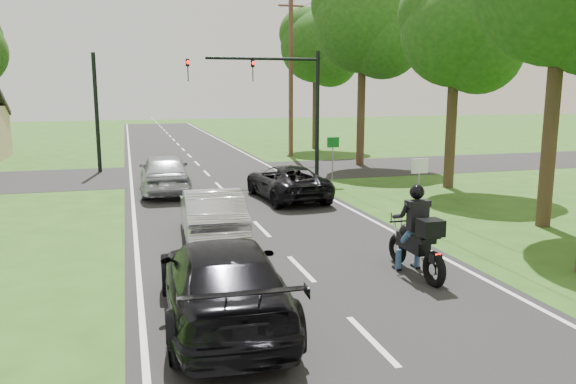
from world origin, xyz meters
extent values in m
plane|color=#274C15|center=(0.00, 0.00, 0.00)|extent=(140.00, 140.00, 0.00)
cube|color=black|center=(0.00, 10.00, 0.01)|extent=(8.00, 100.00, 0.01)
cube|color=black|center=(0.00, 16.00, 0.01)|extent=(60.00, 7.00, 0.01)
torus|color=black|center=(2.39, -0.21, 0.37)|extent=(0.16, 0.74, 0.74)
torus|color=black|center=(2.41, -1.89, 0.37)|extent=(0.19, 0.81, 0.81)
cube|color=black|center=(2.40, -0.94, 0.71)|extent=(0.32, 1.07, 0.34)
sphere|color=black|center=(2.40, -0.66, 0.91)|extent=(0.38, 0.38, 0.38)
cube|color=black|center=(2.40, -1.33, 0.91)|extent=(0.39, 0.62, 0.11)
cube|color=#FF0C07|center=(2.41, -2.01, 0.73)|extent=(0.11, 0.03, 0.06)
cylinder|color=silver|center=(2.58, -1.55, 0.35)|extent=(0.11, 0.90, 0.10)
cylinder|color=black|center=(2.40, -0.43, 1.11)|extent=(0.69, 0.05, 0.04)
cube|color=black|center=(2.41, -1.67, 1.24)|extent=(0.50, 0.45, 0.36)
cube|color=black|center=(2.40, -1.11, 1.39)|extent=(0.45, 0.25, 0.67)
sphere|color=black|center=(2.40, -1.03, 1.91)|extent=(0.34, 0.34, 0.34)
cylinder|color=navy|center=(2.15, -0.74, 0.26)|extent=(0.14, 0.14, 0.50)
cylinder|color=navy|center=(2.64, -0.73, 0.26)|extent=(0.14, 0.14, 0.50)
imported|color=black|center=(2.04, 8.40, 0.67)|extent=(2.53, 4.90, 1.32)
imported|color=silver|center=(-1.62, 3.17, 0.75)|extent=(1.77, 4.53, 1.47)
imported|color=#AAABB2|center=(-2.39, 11.01, 0.84)|extent=(2.05, 4.88, 1.65)
imported|color=black|center=(-2.27, -2.50, 0.78)|extent=(2.35, 5.35, 1.53)
cylinder|color=black|center=(5.20, 14.00, 3.00)|extent=(0.20, 0.20, 6.00)
cylinder|color=black|center=(2.50, 14.00, 5.60)|extent=(5.40, 0.14, 0.14)
imported|color=black|center=(2.00, 14.00, 5.05)|extent=(0.16, 0.36, 1.00)
imported|color=black|center=(-1.00, 14.00, 5.05)|extent=(0.16, 0.36, 1.00)
sphere|color=#FF0C07|center=(2.00, 13.82, 5.38)|extent=(0.16, 0.16, 0.16)
sphere|color=#FF0C07|center=(-1.00, 13.82, 5.38)|extent=(0.16, 0.16, 0.16)
cylinder|color=black|center=(-5.20, 18.00, 3.00)|extent=(0.20, 0.20, 6.00)
cylinder|color=brown|center=(6.20, 22.00, 5.00)|extent=(0.28, 0.28, 10.00)
cube|color=brown|center=(6.20, 22.00, 9.20)|extent=(1.60, 0.10, 0.10)
cylinder|color=slate|center=(4.70, 3.00, 1.00)|extent=(0.05, 0.05, 2.00)
cube|color=silver|center=(4.70, 2.97, 1.90)|extent=(0.55, 0.04, 0.45)
cylinder|color=slate|center=(4.90, 11.00, 1.00)|extent=(0.05, 0.05, 2.00)
cube|color=#0C591E|center=(4.90, 10.97, 1.90)|extent=(0.55, 0.04, 0.45)
cylinder|color=#332316|center=(8.50, 2.00, 3.36)|extent=(0.44, 0.44, 6.72)
cylinder|color=#332316|center=(9.50, 9.00, 2.94)|extent=(0.44, 0.44, 5.88)
sphere|color=#173C10|center=(9.50, 9.00, 6.51)|extent=(4.50, 4.50, 4.50)
sphere|color=#173C10|center=(10.25, 8.40, 5.78)|extent=(3.60, 3.60, 3.60)
cylinder|color=#332316|center=(8.80, 17.00, 3.50)|extent=(0.44, 0.44, 7.00)
sphere|color=#173C10|center=(8.80, 17.00, 7.75)|extent=(5.40, 5.40, 5.40)
sphere|color=#173C10|center=(9.70, 16.28, 6.88)|extent=(4.32, 4.32, 4.32)
cylinder|color=#332316|center=(9.20, 26.00, 3.22)|extent=(0.44, 0.44, 6.44)
sphere|color=#173C10|center=(9.20, 26.00, 7.13)|extent=(4.95, 4.95, 4.95)
sphere|color=#173C10|center=(10.02, 25.34, 6.33)|extent=(3.96, 3.96, 3.96)
camera|label=1|loc=(-3.80, -12.12, 4.17)|focal=35.00mm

